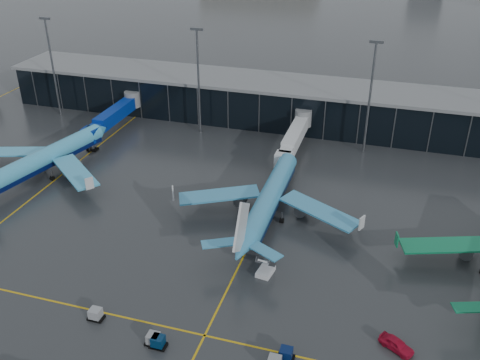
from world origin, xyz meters
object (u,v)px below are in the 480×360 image
(airliner_arkefly, at_px, (45,147))
(baggage_carts, at_px, (188,351))
(airliner_klm_near, at_px, (271,185))
(service_van_red, at_px, (396,344))
(mobile_airstair, at_px, (266,270))

(airliner_arkefly, bearing_deg, baggage_carts, -26.63)
(airliner_arkefly, xyz_separation_m, airliner_klm_near, (48.68, -2.47, -0.01))
(airliner_klm_near, distance_m, baggage_carts, 36.61)
(airliner_klm_near, bearing_deg, service_van_red, -48.67)
(service_van_red, bearing_deg, mobile_airstair, 94.46)
(airliner_arkefly, relative_size, mobile_airstair, 11.54)
(airliner_klm_near, xyz_separation_m, baggage_carts, (-1.79, -36.16, -5.43))
(airliner_klm_near, distance_m, mobile_airstair, 18.24)
(airliner_arkefly, bearing_deg, airliner_klm_near, 9.94)
(baggage_carts, bearing_deg, mobile_airstair, 74.29)
(mobile_airstair, relative_size, service_van_red, 0.74)
(airliner_arkefly, height_order, baggage_carts, airliner_arkefly)
(baggage_carts, relative_size, mobile_airstair, 8.37)
(baggage_carts, xyz_separation_m, mobile_airstair, (5.38, 19.12, 0.01))
(airliner_arkefly, relative_size, airliner_klm_near, 1.00)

